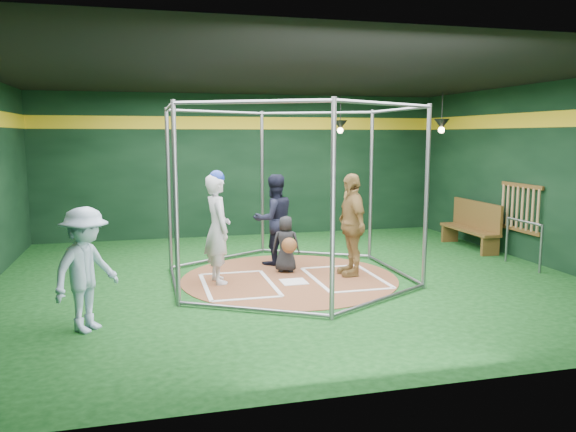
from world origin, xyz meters
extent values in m
cube|color=#0D3911|center=(0.00, 0.00, -0.01)|extent=(10.00, 9.00, 0.02)
cube|color=black|center=(0.00, 0.00, 3.50)|extent=(10.00, 9.00, 0.02)
cube|color=black|center=(0.00, 4.50, 1.75)|extent=(10.00, 0.10, 3.50)
cube|color=black|center=(0.00, -4.50, 1.75)|extent=(10.00, 0.10, 3.50)
cube|color=black|center=(5.00, 0.00, 1.75)|extent=(0.10, 9.00, 3.50)
cube|color=yellow|center=(0.00, 4.47, 2.80)|extent=(10.00, 0.01, 0.30)
cube|color=yellow|center=(4.97, 0.00, 2.80)|extent=(0.01, 9.00, 0.30)
cylinder|color=brown|center=(0.00, 0.00, 0.01)|extent=(3.80, 3.80, 0.01)
cube|color=white|center=(0.00, -0.30, 0.02)|extent=(0.43, 0.43, 0.01)
cube|color=white|center=(-0.95, 0.60, 0.02)|extent=(1.10, 0.07, 0.01)
cube|color=white|center=(-0.95, -1.10, 0.02)|extent=(1.10, 0.07, 0.01)
cube|color=white|center=(-1.50, -0.25, 0.02)|extent=(0.07, 1.70, 0.01)
cube|color=white|center=(-0.40, -0.25, 0.02)|extent=(0.07, 1.70, 0.01)
cube|color=white|center=(0.95, 0.60, 0.02)|extent=(1.10, 0.07, 0.01)
cube|color=white|center=(0.95, -1.10, 0.02)|extent=(1.10, 0.07, 0.01)
cube|color=white|center=(0.40, -0.25, 0.02)|extent=(0.07, 1.70, 0.01)
cube|color=white|center=(1.50, -0.25, 0.02)|extent=(0.07, 1.70, 0.01)
cylinder|color=gray|center=(1.99, 1.15, 1.50)|extent=(0.07, 0.07, 3.00)
cylinder|color=gray|center=(0.00, 2.30, 1.50)|extent=(0.07, 0.07, 3.00)
cylinder|color=gray|center=(-1.99, 1.15, 1.50)|extent=(0.07, 0.07, 3.00)
cylinder|color=gray|center=(-1.99, -1.15, 1.50)|extent=(0.07, 0.07, 3.00)
cylinder|color=gray|center=(0.00, -2.30, 1.50)|extent=(0.07, 0.07, 3.00)
cylinder|color=gray|center=(1.99, -1.15, 1.50)|extent=(0.07, 0.07, 3.00)
cylinder|color=gray|center=(1.00, 1.72, 2.95)|extent=(2.02, 1.20, 0.06)
cylinder|color=gray|center=(1.00, 1.72, 0.05)|extent=(2.02, 1.20, 0.06)
cylinder|color=gray|center=(-1.00, 1.72, 2.95)|extent=(2.02, 1.20, 0.06)
cylinder|color=gray|center=(-1.00, 1.72, 0.05)|extent=(2.02, 1.20, 0.06)
cylinder|color=gray|center=(-1.99, 0.00, 2.95)|extent=(0.06, 2.30, 0.06)
cylinder|color=gray|center=(-1.99, 0.00, 0.05)|extent=(0.06, 2.30, 0.06)
cylinder|color=gray|center=(-1.00, -1.73, 2.95)|extent=(2.02, 1.20, 0.06)
cylinder|color=gray|center=(-1.00, -1.73, 0.05)|extent=(2.02, 1.20, 0.06)
cylinder|color=gray|center=(1.00, -1.73, 2.95)|extent=(2.02, 1.20, 0.06)
cylinder|color=gray|center=(1.00, -1.73, 0.05)|extent=(2.02, 1.20, 0.06)
cylinder|color=gray|center=(1.99, 0.00, 2.95)|extent=(0.06, 2.30, 0.06)
cylinder|color=gray|center=(1.99, 0.00, 0.05)|extent=(0.06, 2.30, 0.06)
cube|color=brown|center=(4.94, 0.40, 1.50)|extent=(0.05, 1.25, 0.08)
cube|color=brown|center=(4.94, 0.40, 0.60)|extent=(0.05, 1.25, 0.08)
cylinder|color=tan|center=(4.92, -0.15, 1.05)|extent=(0.06, 0.06, 0.85)
cylinder|color=tan|center=(4.92, 0.01, 1.05)|extent=(0.06, 0.06, 0.85)
cylinder|color=tan|center=(4.92, 0.16, 1.05)|extent=(0.06, 0.06, 0.85)
cylinder|color=tan|center=(4.92, 0.32, 1.05)|extent=(0.06, 0.06, 0.85)
cylinder|color=tan|center=(4.92, 0.48, 1.05)|extent=(0.06, 0.06, 0.85)
cylinder|color=tan|center=(4.92, 0.64, 1.05)|extent=(0.06, 0.06, 0.85)
cylinder|color=tan|center=(4.92, 0.79, 1.05)|extent=(0.06, 0.06, 0.85)
cylinder|color=tan|center=(4.92, 0.95, 1.05)|extent=(0.06, 0.06, 0.85)
cone|color=black|center=(2.20, 3.60, 2.75)|extent=(0.34, 0.34, 0.22)
sphere|color=#FFD899|center=(2.20, 3.60, 2.62)|extent=(0.14, 0.14, 0.14)
cylinder|color=black|center=(2.20, 3.60, 3.10)|extent=(0.02, 0.02, 0.70)
cone|color=black|center=(4.00, 2.00, 2.75)|extent=(0.34, 0.34, 0.22)
sphere|color=#FFD899|center=(4.00, 2.00, 2.62)|extent=(0.14, 0.14, 0.14)
cylinder|color=black|center=(4.00, 2.00, 3.10)|extent=(0.02, 0.02, 0.70)
imported|color=silver|center=(-1.25, 0.02, 0.93)|extent=(0.53, 0.73, 1.85)
sphere|color=#162D98|center=(-1.25, 0.02, 1.80)|extent=(0.26, 0.26, 0.26)
imported|color=tan|center=(1.13, -0.04, 0.93)|extent=(0.45, 1.07, 1.83)
imported|color=black|center=(0.05, 0.46, 0.53)|extent=(0.58, 0.47, 1.04)
sphere|color=brown|center=(0.05, 0.21, 0.55)|extent=(0.28, 0.28, 0.28)
imported|color=black|center=(-0.01, 1.14, 0.89)|extent=(0.98, 0.85, 1.75)
imported|color=#ACC7E4|center=(-3.18, -1.92, 0.80)|extent=(1.12, 1.18, 1.61)
cube|color=brown|center=(4.55, 1.59, 0.42)|extent=(0.42, 1.81, 0.06)
cube|color=brown|center=(4.72, 1.59, 0.75)|extent=(0.06, 1.81, 0.60)
cube|color=brown|center=(4.55, 0.79, 0.20)|extent=(0.40, 0.08, 0.40)
cube|color=brown|center=(4.55, 2.40, 0.20)|extent=(0.40, 0.08, 0.40)
cylinder|color=gray|center=(4.55, -0.75, 0.45)|extent=(0.05, 0.05, 0.90)
cylinder|color=gray|center=(4.55, 0.25, 0.45)|extent=(0.05, 0.05, 0.90)
cylinder|color=gray|center=(4.55, -0.25, 0.88)|extent=(0.05, 1.00, 0.05)
camera|label=1|loc=(-2.42, -9.32, 2.50)|focal=35.00mm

